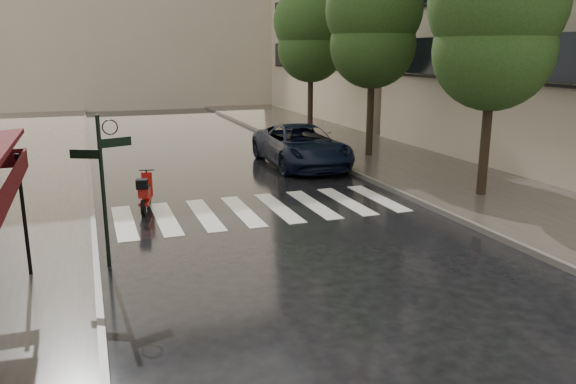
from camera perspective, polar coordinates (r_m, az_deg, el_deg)
ground at (r=9.56m, az=-9.48°, el=-12.74°), size 120.00×120.00×0.00m
sidewalk_far at (r=23.89m, az=9.78°, el=3.72°), size 5.50×60.00×0.12m
curb_near at (r=20.86m, az=-19.50°, el=1.64°), size 0.12×60.00×0.16m
curb_far at (r=22.66m, az=3.59°, el=3.37°), size 0.12×60.00×0.16m
crosswalk at (r=15.67m, az=-2.80°, el=-1.76°), size 7.85×3.20×0.01m
signpost at (r=11.69m, az=-18.32°, el=1.27°), size 1.17×0.29×3.10m
tree_near at (r=17.39m, az=20.41°, el=16.68°), size 3.80×3.80×7.99m
tree_mid at (r=23.19m, az=8.69°, el=17.19°), size 3.80×3.80×8.34m
tree_far at (r=29.61m, az=2.35°, el=16.36°), size 3.80×3.80×8.16m
scooter at (r=15.95m, az=-14.30°, el=-0.14°), size 0.62×1.55×1.03m
parked_car at (r=21.53m, az=1.32°, el=4.73°), size 2.68×5.65×1.56m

